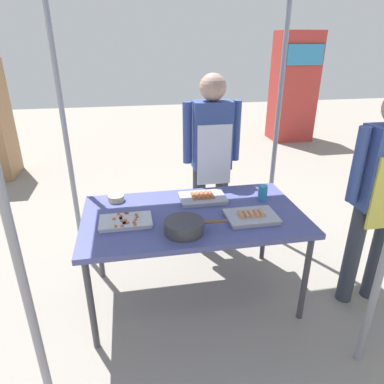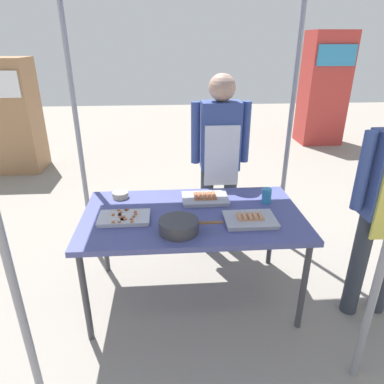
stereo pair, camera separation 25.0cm
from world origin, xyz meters
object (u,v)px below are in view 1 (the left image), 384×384
object	(u,v)px
cooking_wok	(184,226)
drink_cup_near_edge	(263,192)
neighbor_stall_right	(293,87)
vendor_woman	(212,152)
customer_nearby	(382,187)
stall_table	(193,220)
tray_pork_links	(251,216)
tray_meat_skewers	(126,221)
tray_grilled_sausages	(203,198)
condiment_bowl	(116,198)

from	to	relation	value
cooking_wok	drink_cup_near_edge	world-z (taller)	drink_cup_near_edge
cooking_wok	neighbor_stall_right	xyz separation A→B (m)	(2.98, 4.70, 0.25)
drink_cup_near_edge	vendor_woman	distance (m)	0.65
drink_cup_near_edge	cooking_wok	bearing A→B (deg)	-150.20
customer_nearby	vendor_woman	bearing A→B (deg)	135.99
neighbor_stall_right	drink_cup_near_edge	bearing A→B (deg)	-117.99
stall_table	vendor_woman	world-z (taller)	vendor_woman
stall_table	customer_nearby	world-z (taller)	customer_nearby
tray_pork_links	drink_cup_near_edge	bearing A→B (deg)	56.51
customer_nearby	tray_pork_links	bearing A→B (deg)	173.21
tray_meat_skewers	customer_nearby	size ratio (longest dim) A/B	0.22
tray_pork_links	vendor_woman	bearing A→B (deg)	96.08
tray_grilled_sausages	customer_nearby	size ratio (longest dim) A/B	0.22
cooking_wok	stall_table	bearing A→B (deg)	67.18
stall_table	tray_meat_skewers	size ratio (longest dim) A/B	4.45
tray_meat_skewers	cooking_wok	size ratio (longest dim) A/B	0.85
condiment_bowl	tray_pork_links	bearing A→B (deg)	-26.67
stall_table	tray_pork_links	bearing A→B (deg)	-21.72
condiment_bowl	neighbor_stall_right	world-z (taller)	neighbor_stall_right
tray_meat_skewers	tray_pork_links	bearing A→B (deg)	-5.82
tray_grilled_sausages	tray_meat_skewers	distance (m)	0.66
tray_grilled_sausages	cooking_wok	world-z (taller)	cooking_wok
condiment_bowl	tray_meat_skewers	bearing A→B (deg)	-79.67
condiment_bowl	drink_cup_near_edge	world-z (taller)	drink_cup_near_edge
neighbor_stall_right	tray_pork_links	bearing A→B (deg)	-118.37
stall_table	neighbor_stall_right	bearing A→B (deg)	57.11
cooking_wok	condiment_bowl	size ratio (longest dim) A/B	3.33
tray_meat_skewers	customer_nearby	distance (m)	1.80
tray_pork_links	vendor_woman	xyz separation A→B (m)	(-0.09, 0.85, 0.22)
stall_table	condiment_bowl	xyz separation A→B (m)	(-0.56, 0.32, 0.08)
condiment_bowl	vendor_woman	bearing A→B (deg)	23.88
condiment_bowl	neighbor_stall_right	xyz separation A→B (m)	(3.43, 4.12, 0.27)
tray_meat_skewers	tray_pork_links	distance (m)	0.88
condiment_bowl	customer_nearby	bearing A→B (deg)	-17.48
cooking_wok	neighbor_stall_right	bearing A→B (deg)	57.61
stall_table	customer_nearby	distance (m)	1.35
tray_meat_skewers	tray_grilled_sausages	bearing A→B (deg)	24.86
tray_pork_links	neighbor_stall_right	xyz separation A→B (m)	(2.48, 4.60, 0.27)
tray_pork_links	cooking_wok	distance (m)	0.51
stall_table	neighbor_stall_right	size ratio (longest dim) A/B	0.77
stall_table	tray_grilled_sausages	world-z (taller)	tray_grilled_sausages
tray_grilled_sausages	drink_cup_near_edge	xyz separation A→B (m)	(0.47, -0.07, 0.04)
stall_table	tray_grilled_sausages	xyz separation A→B (m)	(0.12, 0.21, 0.07)
vendor_woman	neighbor_stall_right	bearing A→B (deg)	-124.51
tray_grilled_sausages	drink_cup_near_edge	bearing A→B (deg)	-8.51
drink_cup_near_edge	tray_grilled_sausages	bearing A→B (deg)	171.49
cooking_wok	customer_nearby	xyz separation A→B (m)	(1.40, -0.01, 0.17)
tray_grilled_sausages	customer_nearby	xyz separation A→B (m)	(1.18, -0.48, 0.20)
neighbor_stall_right	condiment_bowl	bearing A→B (deg)	-129.77
stall_table	tray_pork_links	xyz separation A→B (m)	(0.39, -0.16, 0.07)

